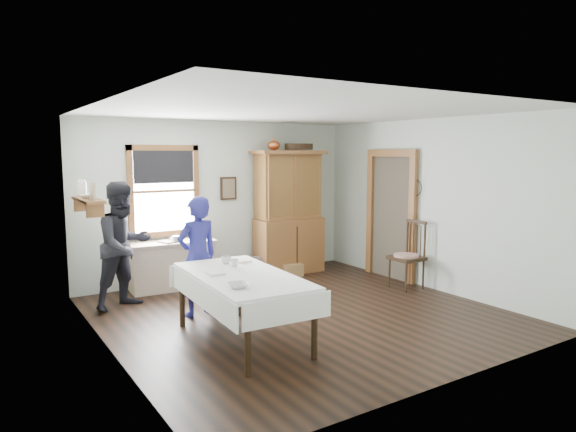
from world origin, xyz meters
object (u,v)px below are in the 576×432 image
at_px(woman_blue, 198,261).
at_px(work_counter, 172,265).
at_px(pail, 255,269).
at_px(wicker_basket, 292,270).
at_px(figure_dark, 124,250).
at_px(china_hutch, 289,212).
at_px(spindle_chair, 407,255).
at_px(dining_table, 242,308).

bearing_deg(woman_blue, work_counter, -105.49).
distance_m(work_counter, pail, 1.46).
bearing_deg(wicker_basket, pail, 161.75).
relative_size(work_counter, figure_dark, 0.82).
xyz_separation_m(china_hutch, wicker_basket, (-0.12, -0.28, -1.00)).
distance_m(spindle_chair, wicker_basket, 2.06).
bearing_deg(pail, dining_table, -121.70).
distance_m(woman_blue, figure_dark, 1.15).
relative_size(work_counter, china_hutch, 0.61).
relative_size(spindle_chair, pail, 3.50).
bearing_deg(pail, wicker_basket, -18.25).
bearing_deg(dining_table, spindle_chair, 11.18).
xyz_separation_m(china_hutch, pail, (-0.75, -0.07, -0.95)).
xyz_separation_m(china_hutch, spindle_chair, (0.97, -1.97, -0.55)).
relative_size(dining_table, woman_blue, 1.34).
height_order(pail, wicker_basket, pail).
bearing_deg(spindle_chair, figure_dark, 160.69).
height_order(china_hutch, figure_dark, china_hutch).
height_order(spindle_chair, wicker_basket, spindle_chair).
relative_size(work_counter, pail, 4.29).
xyz_separation_m(dining_table, spindle_chair, (3.30, 0.65, 0.15)).
xyz_separation_m(work_counter, pail, (1.44, -0.10, -0.23)).
bearing_deg(figure_dark, pail, -9.10).
xyz_separation_m(work_counter, dining_table, (-0.14, -2.65, 0.01)).
bearing_deg(pail, china_hutch, 5.23).
bearing_deg(pail, work_counter, 176.16).
bearing_deg(dining_table, china_hutch, 48.46).
bearing_deg(woman_blue, pail, -148.09).
bearing_deg(china_hutch, spindle_chair, -61.57).
bearing_deg(work_counter, wicker_basket, -4.21).
relative_size(china_hutch, spindle_chair, 2.01).
height_order(work_counter, wicker_basket, work_counter).
bearing_deg(work_counter, spindle_chair, -28.19).
relative_size(wicker_basket, figure_dark, 0.22).
xyz_separation_m(pail, woman_blue, (-1.63, -1.38, 0.58)).
bearing_deg(wicker_basket, spindle_chair, -57.33).
distance_m(dining_table, spindle_chair, 3.36).
xyz_separation_m(pail, wicker_basket, (0.63, -0.21, -0.05)).
height_order(spindle_chair, woman_blue, woman_blue).
distance_m(china_hutch, dining_table, 3.58).
distance_m(work_counter, china_hutch, 2.30).
xyz_separation_m(china_hutch, woman_blue, (-2.37, -1.45, -0.36)).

